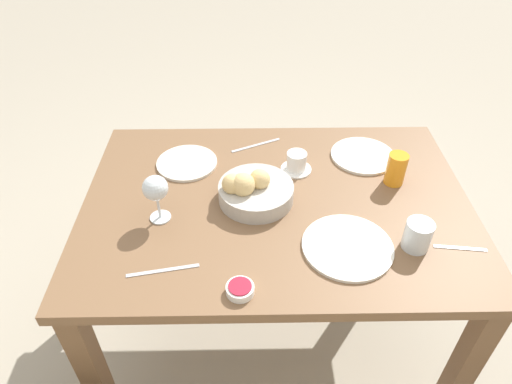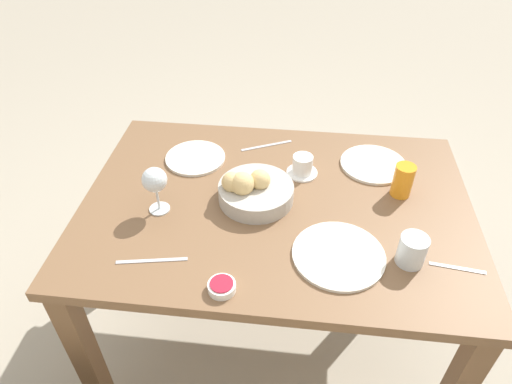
{
  "view_description": "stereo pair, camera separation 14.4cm",
  "coord_description": "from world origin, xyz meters",
  "px_view_note": "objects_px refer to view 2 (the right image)",
  "views": [
    {
      "loc": [
        0.08,
        1.1,
        1.67
      ],
      "look_at": [
        0.07,
        -0.01,
        0.75
      ],
      "focal_mm": 32.0,
      "sensor_mm": 36.0,
      "label": 1
    },
    {
      "loc": [
        -0.06,
        1.09,
        1.67
      ],
      "look_at": [
        0.07,
        -0.01,
        0.75
      ],
      "focal_mm": 32.0,
      "sensor_mm": 36.0,
      "label": 2
    }
  ],
  "objects_px": {
    "knife_silver": "(267,146)",
    "plate_far_center": "(339,255)",
    "plate_near_left": "(373,164)",
    "coffee_cup": "(302,166)",
    "fork_silver": "(152,261)",
    "bread_basket": "(253,190)",
    "juice_glass": "(403,180)",
    "plate_near_right": "(195,158)",
    "spoon_coffee": "(457,268)",
    "wine_glass": "(155,181)",
    "water_tumbler": "(412,250)",
    "jam_bowl_berry": "(222,287)"
  },
  "relations": [
    {
      "from": "wine_glass",
      "to": "coffee_cup",
      "type": "xyz_separation_m",
      "value": [
        -0.43,
        -0.24,
        -0.08
      ]
    },
    {
      "from": "coffee_cup",
      "to": "knife_silver",
      "type": "distance_m",
      "value": 0.21
    },
    {
      "from": "bread_basket",
      "to": "water_tumbler",
      "type": "height_order",
      "value": "bread_basket"
    },
    {
      "from": "wine_glass",
      "to": "knife_silver",
      "type": "distance_m",
      "value": 0.5
    },
    {
      "from": "juice_glass",
      "to": "coffee_cup",
      "type": "height_order",
      "value": "juice_glass"
    },
    {
      "from": "plate_near_left",
      "to": "plate_near_right",
      "type": "bearing_deg",
      "value": 3.07
    },
    {
      "from": "wine_glass",
      "to": "plate_far_center",
      "type": "bearing_deg",
      "value": 166.32
    },
    {
      "from": "knife_silver",
      "to": "coffee_cup",
      "type": "bearing_deg",
      "value": 131.85
    },
    {
      "from": "knife_silver",
      "to": "fork_silver",
      "type": "bearing_deg",
      "value": 66.41
    },
    {
      "from": "plate_far_center",
      "to": "juice_glass",
      "type": "xyz_separation_m",
      "value": [
        -0.2,
        -0.3,
        0.05
      ]
    },
    {
      "from": "water_tumbler",
      "to": "wine_glass",
      "type": "bearing_deg",
      "value": -9.97
    },
    {
      "from": "jam_bowl_berry",
      "to": "water_tumbler",
      "type": "bearing_deg",
      "value": -162.68
    },
    {
      "from": "plate_near_right",
      "to": "wine_glass",
      "type": "height_order",
      "value": "wine_glass"
    },
    {
      "from": "plate_near_left",
      "to": "fork_silver",
      "type": "relative_size",
      "value": 1.17
    },
    {
      "from": "plate_near_right",
      "to": "jam_bowl_berry",
      "type": "bearing_deg",
      "value": 108.99
    },
    {
      "from": "juice_glass",
      "to": "spoon_coffee",
      "type": "relative_size",
      "value": 0.75
    },
    {
      "from": "spoon_coffee",
      "to": "plate_near_left",
      "type": "bearing_deg",
      "value": -67.29
    },
    {
      "from": "plate_near_right",
      "to": "fork_silver",
      "type": "xyz_separation_m",
      "value": [
        0.02,
        0.49,
        -0.0
      ]
    },
    {
      "from": "jam_bowl_berry",
      "to": "coffee_cup",
      "type": "bearing_deg",
      "value": -109.83
    },
    {
      "from": "spoon_coffee",
      "to": "bread_basket",
      "type": "bearing_deg",
      "value": -20.71
    },
    {
      "from": "bread_basket",
      "to": "juice_glass",
      "type": "bearing_deg",
      "value": -170.0
    },
    {
      "from": "juice_glass",
      "to": "knife_silver",
      "type": "xyz_separation_m",
      "value": [
        0.45,
        -0.23,
        -0.05
      ]
    },
    {
      "from": "bread_basket",
      "to": "water_tumbler",
      "type": "bearing_deg",
      "value": 155.27
    },
    {
      "from": "water_tumbler",
      "to": "wine_glass",
      "type": "xyz_separation_m",
      "value": [
        0.74,
        -0.13,
        0.07
      ]
    },
    {
      "from": "plate_near_right",
      "to": "coffee_cup",
      "type": "height_order",
      "value": "coffee_cup"
    },
    {
      "from": "wine_glass",
      "to": "spoon_coffee",
      "type": "relative_size",
      "value": 1.06
    },
    {
      "from": "plate_near_left",
      "to": "knife_silver",
      "type": "bearing_deg",
      "value": -11.53
    },
    {
      "from": "plate_near_left",
      "to": "coffee_cup",
      "type": "relative_size",
      "value": 2.16
    },
    {
      "from": "coffee_cup",
      "to": "knife_silver",
      "type": "bearing_deg",
      "value": -48.15
    },
    {
      "from": "knife_silver",
      "to": "bread_basket",
      "type": "bearing_deg",
      "value": 87.57
    },
    {
      "from": "bread_basket",
      "to": "fork_silver",
      "type": "bearing_deg",
      "value": 49.44
    },
    {
      "from": "juice_glass",
      "to": "knife_silver",
      "type": "distance_m",
      "value": 0.51
    },
    {
      "from": "bread_basket",
      "to": "wine_glass",
      "type": "height_order",
      "value": "wine_glass"
    },
    {
      "from": "plate_far_center",
      "to": "bread_basket",
      "type": "bearing_deg",
      "value": -38.94
    },
    {
      "from": "bread_basket",
      "to": "plate_far_center",
      "type": "height_order",
      "value": "bread_basket"
    },
    {
      "from": "plate_near_left",
      "to": "knife_silver",
      "type": "xyz_separation_m",
      "value": [
        0.38,
        -0.08,
        -0.0
      ]
    },
    {
      "from": "knife_silver",
      "to": "plate_far_center",
      "type": "bearing_deg",
      "value": 115.73
    },
    {
      "from": "plate_near_left",
      "to": "juice_glass",
      "type": "height_order",
      "value": "juice_glass"
    },
    {
      "from": "coffee_cup",
      "to": "spoon_coffee",
      "type": "relative_size",
      "value": 0.72
    },
    {
      "from": "fork_silver",
      "to": "juice_glass",
      "type": "bearing_deg",
      "value": -152.54
    },
    {
      "from": "water_tumbler",
      "to": "fork_silver",
      "type": "distance_m",
      "value": 0.71
    },
    {
      "from": "wine_glass",
      "to": "jam_bowl_berry",
      "type": "bearing_deg",
      "value": 130.83
    },
    {
      "from": "bread_basket",
      "to": "plate_near_right",
      "type": "relative_size",
      "value": 1.12
    },
    {
      "from": "coffee_cup",
      "to": "knife_silver",
      "type": "relative_size",
      "value": 0.58
    },
    {
      "from": "juice_glass",
      "to": "spoon_coffee",
      "type": "distance_m",
      "value": 0.33
    },
    {
      "from": "plate_far_center",
      "to": "wine_glass",
      "type": "relative_size",
      "value": 1.66
    },
    {
      "from": "water_tumbler",
      "to": "spoon_coffee",
      "type": "relative_size",
      "value": 0.6
    },
    {
      "from": "plate_far_center",
      "to": "juice_glass",
      "type": "height_order",
      "value": "juice_glass"
    },
    {
      "from": "plate_near_right",
      "to": "wine_glass",
      "type": "distance_m",
      "value": 0.3
    },
    {
      "from": "juice_glass",
      "to": "plate_far_center",
      "type": "bearing_deg",
      "value": 55.45
    }
  ]
}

